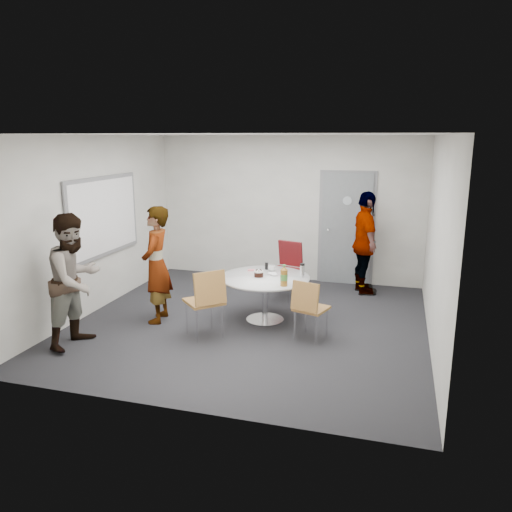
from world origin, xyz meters
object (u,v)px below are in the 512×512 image
(chair_near_right, at_px, (309,304))
(whiteboard, at_px, (104,216))
(door, at_px, (346,229))
(person_right, at_px, (365,243))
(person_left, at_px, (75,280))
(chair_near_left, at_px, (207,297))
(person_main, at_px, (156,265))
(table, at_px, (266,283))
(chair_far, at_px, (287,264))

(chair_near_right, bearing_deg, whiteboard, -172.66)
(door, distance_m, whiteboard, 4.25)
(person_right, bearing_deg, person_left, 115.00)
(chair_near_left, bearing_deg, whiteboard, 111.64)
(person_main, xyz_separation_m, person_right, (2.82, 2.22, 0.03))
(door, relative_size, person_left, 1.22)
(door, height_order, person_main, door)
(table, relative_size, chair_near_right, 1.55)
(whiteboard, bearing_deg, chair_near_right, -10.14)
(person_main, distance_m, person_right, 3.59)
(door, height_order, table, door)
(chair_far, relative_size, person_main, 0.56)
(person_left, bearing_deg, chair_far, -31.80)
(door, relative_size, person_right, 1.19)
(person_main, bearing_deg, table, 94.66)
(chair_far, relative_size, person_right, 0.54)
(person_main, bearing_deg, chair_near_right, 76.05)
(door, xyz_separation_m, person_main, (-2.44, -2.75, -0.17))
(chair_near_right, relative_size, person_right, 0.47)
(door, relative_size, chair_near_right, 2.52)
(person_main, bearing_deg, person_left, -40.16)
(whiteboard, bearing_deg, chair_near_left, -23.59)
(table, bearing_deg, whiteboard, 178.91)
(person_right, bearing_deg, chair_near_left, 125.87)
(chair_near_right, height_order, chair_far, chair_far)
(whiteboard, distance_m, chair_far, 3.06)
(chair_near_left, relative_size, chair_far, 1.00)
(person_right, bearing_deg, chair_far, 97.42)
(chair_near_left, bearing_deg, door, 20.06)
(whiteboard, bearing_deg, person_right, 23.87)
(chair_near_right, xyz_separation_m, chair_far, (-0.68, 1.75, 0.08))
(table, bearing_deg, person_main, -164.79)
(person_right, bearing_deg, table, 125.82)
(whiteboard, xyz_separation_m, table, (2.67, -0.05, -0.86))
(table, height_order, person_right, person_right)
(chair_far, bearing_deg, person_main, 61.23)
(door, bearing_deg, person_main, -131.56)
(door, distance_m, person_main, 3.68)
(chair_near_right, height_order, person_right, person_right)
(person_left, height_order, person_right, person_right)
(chair_near_left, height_order, chair_far, chair_near_left)
(chair_near_right, relative_size, person_left, 0.48)
(chair_far, bearing_deg, chair_near_right, 127.21)
(chair_near_left, xyz_separation_m, person_right, (1.88, 2.65, 0.30))
(whiteboard, bearing_deg, person_left, -71.68)
(chair_near_left, distance_m, chair_far, 2.14)
(person_left, bearing_deg, person_right, -38.67)
(whiteboard, bearing_deg, table, -1.09)
(chair_near_left, height_order, person_left, person_left)
(whiteboard, height_order, person_right, whiteboard)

